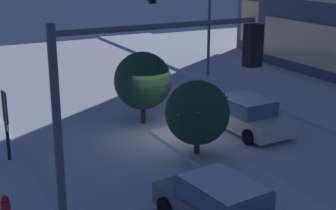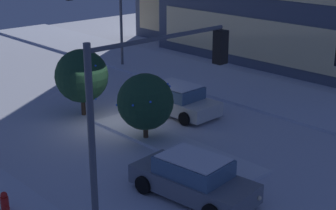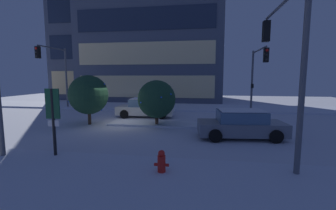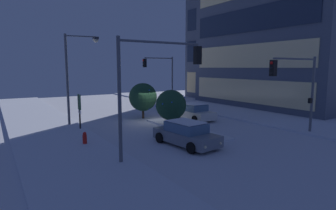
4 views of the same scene
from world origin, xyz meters
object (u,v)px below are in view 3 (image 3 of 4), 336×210
at_px(parking_info_sign, 53,115).
at_px(decorated_tree_right_of_median, 89,95).
at_px(traffic_light_corner_far_right, 257,69).
at_px(car_far, 146,108).
at_px(car_near, 241,125).
at_px(decorated_tree_median, 157,99).
at_px(traffic_light_corner_near_right, 283,46).
at_px(fire_hydrant, 162,164).
at_px(street_lamp_arched, 11,36).
at_px(traffic_light_corner_far_left, 55,66).

height_order(parking_info_sign, decorated_tree_right_of_median, decorated_tree_right_of_median).
bearing_deg(decorated_tree_right_of_median, traffic_light_corner_far_right, 24.94).
bearing_deg(car_far, car_near, 137.82).
xyz_separation_m(car_near, decorated_tree_median, (-4.96, 2.13, 1.06)).
relative_size(traffic_light_corner_near_right, fire_hydrant, 7.23).
relative_size(traffic_light_corner_near_right, decorated_tree_median, 2.08).
distance_m(traffic_light_corner_far_right, street_lamp_arched, 16.59).
distance_m(car_far, fire_hydrant, 11.36).
height_order(traffic_light_corner_far_right, decorated_tree_right_of_median, traffic_light_corner_far_right).
bearing_deg(traffic_light_corner_far_left, parking_info_sign, 34.24).
bearing_deg(decorated_tree_median, street_lamp_arched, -127.31).
bearing_deg(decorated_tree_right_of_median, fire_hydrant, -49.02).
bearing_deg(traffic_light_corner_near_right, decorated_tree_right_of_median, 65.97).
relative_size(fire_hydrant, decorated_tree_right_of_median, 0.26).
height_order(traffic_light_corner_far_left, fire_hydrant, traffic_light_corner_far_left).
bearing_deg(car_far, parking_info_sign, 81.84).
xyz_separation_m(street_lamp_arched, decorated_tree_median, (4.65, 6.11, -3.05)).
bearing_deg(fire_hydrant, traffic_light_corner_near_right, 31.03).
xyz_separation_m(car_near, traffic_light_corner_near_right, (1.03, -2.72, 3.67)).
bearing_deg(traffic_light_corner_far_right, street_lamp_arched, -45.94).
bearing_deg(traffic_light_corner_far_right, parking_info_sign, -39.90).
height_order(traffic_light_corner_far_left, decorated_tree_right_of_median, traffic_light_corner_far_left).
height_order(traffic_light_corner_near_right, fire_hydrant, traffic_light_corner_near_right).
distance_m(fire_hydrant, decorated_tree_median, 7.73).
relative_size(traffic_light_corner_far_right, street_lamp_arched, 0.75).
bearing_deg(decorated_tree_median, traffic_light_corner_near_right, -39.00).
height_order(traffic_light_corner_near_right, street_lamp_arched, street_lamp_arched).
distance_m(street_lamp_arched, parking_info_sign, 3.66).
relative_size(car_far, traffic_light_corner_far_right, 0.84).
bearing_deg(car_far, traffic_light_corner_near_right, 130.60).
height_order(car_far, decorated_tree_median, decorated_tree_median).
distance_m(car_near, traffic_light_corner_far_left, 18.12).
bearing_deg(street_lamp_arched, traffic_light_corner_far_left, 36.20).
bearing_deg(traffic_light_corner_far_right, decorated_tree_right_of_median, -65.06).
bearing_deg(car_near, traffic_light_corner_far_right, 67.00).
distance_m(car_near, street_lamp_arched, 11.19).
distance_m(traffic_light_corner_near_right, fire_hydrant, 6.37).
relative_size(traffic_light_corner_far_right, decorated_tree_right_of_median, 1.66).
bearing_deg(traffic_light_corner_near_right, fire_hydrant, 121.03).
height_order(car_far, decorated_tree_right_of_median, decorated_tree_right_of_median).
bearing_deg(parking_info_sign, traffic_light_corner_near_right, -83.24).
relative_size(car_far, traffic_light_corner_far_left, 0.77).
relative_size(parking_info_sign, decorated_tree_median, 0.92).
relative_size(traffic_light_corner_far_right, fire_hydrant, 6.40).
distance_m(parking_info_sign, decorated_tree_median, 7.04).
xyz_separation_m(traffic_light_corner_far_left, street_lamp_arched, (6.35, -11.80, 0.59)).
height_order(traffic_light_corner_far_left, traffic_light_corner_near_right, traffic_light_corner_near_right).
xyz_separation_m(traffic_light_corner_near_right, decorated_tree_right_of_median, (-10.61, 4.73, -2.38)).
bearing_deg(street_lamp_arched, traffic_light_corner_far_right, -38.03).
distance_m(traffic_light_corner_far_right, traffic_light_corner_near_right, 10.35).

